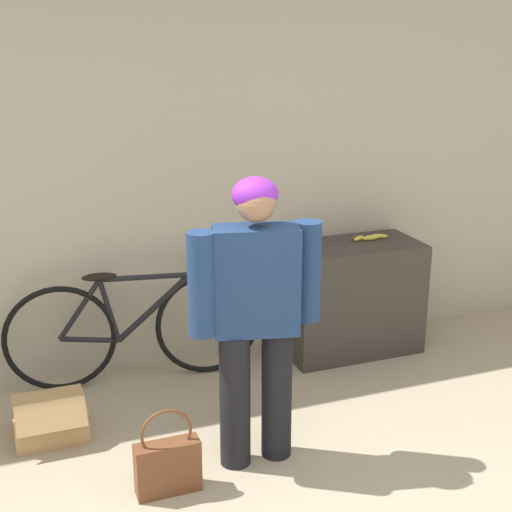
{
  "coord_description": "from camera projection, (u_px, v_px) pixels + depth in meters",
  "views": [
    {
      "loc": [
        -1.12,
        -2.02,
        2.24
      ],
      "look_at": [
        0.07,
        1.16,
        1.16
      ],
      "focal_mm": 50.0,
      "sensor_mm": 36.0,
      "label": 1
    }
  ],
  "objects": [
    {
      "name": "banana",
      "position": [
        369.0,
        237.0,
        5.1
      ],
      "size": [
        0.29,
        0.08,
        0.04
      ],
      "color": "#EAD64C",
      "rests_on": "side_shelf"
    },
    {
      "name": "person",
      "position": [
        256.0,
        308.0,
        3.65
      ],
      "size": [
        0.71,
        0.29,
        1.56
      ],
      "rotation": [
        0.0,
        0.0,
        -0.23
      ],
      "color": "black",
      "rests_on": "ground_plane"
    },
    {
      "name": "cardboard_box",
      "position": [
        50.0,
        419.0,
        4.08
      ],
      "size": [
        0.4,
        0.37,
        0.28
      ],
      "color": "tan",
      "rests_on": "ground_plane"
    },
    {
      "name": "bicycle",
      "position": [
        136.0,
        327.0,
        4.66
      ],
      "size": [
        1.68,
        0.46,
        0.79
      ],
      "rotation": [
        0.0,
        0.0,
        -0.09
      ],
      "color": "black",
      "rests_on": "ground_plane"
    },
    {
      "name": "wall_back",
      "position": [
        174.0,
        179.0,
        4.73
      ],
      "size": [
        8.0,
        0.07,
        2.6
      ],
      "color": "#B7AD99",
      "rests_on": "ground_plane"
    },
    {
      "name": "side_shelf",
      "position": [
        351.0,
        298.0,
        5.13
      ],
      "size": [
        0.97,
        0.5,
        0.81
      ],
      "color": "#38332D",
      "rests_on": "ground_plane"
    },
    {
      "name": "handbag",
      "position": [
        168.0,
        464.0,
        3.58
      ],
      "size": [
        0.33,
        0.11,
        0.47
      ],
      "color": "brown",
      "rests_on": "ground_plane"
    }
  ]
}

